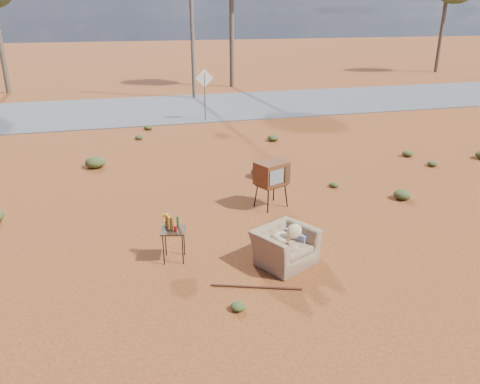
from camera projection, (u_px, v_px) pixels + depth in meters
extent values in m
plane|color=brown|center=(252.00, 256.00, 9.08)|extent=(140.00, 140.00, 0.00)
cube|color=#565659|center=(163.00, 109.00, 22.56)|extent=(140.00, 7.00, 0.04)
imported|color=#836547|center=(285.00, 241.00, 8.66)|extent=(1.24, 1.08, 0.92)
ellipsoid|color=#D1BD80|center=(281.00, 237.00, 8.63)|extent=(0.33, 0.33, 0.19)
ellipsoid|color=#D1BD80|center=(294.00, 231.00, 8.48)|extent=(0.29, 0.15, 0.29)
cube|color=navy|center=(298.00, 240.00, 9.10)|extent=(0.70, 0.81, 0.54)
cube|color=black|center=(271.00, 185.00, 11.15)|extent=(0.76, 0.68, 0.03)
cylinder|color=black|center=(268.00, 201.00, 10.92)|extent=(0.04, 0.04, 0.57)
cylinder|color=black|center=(286.00, 196.00, 11.25)|extent=(0.04, 0.04, 0.57)
cylinder|color=black|center=(256.00, 196.00, 11.25)|extent=(0.04, 0.04, 0.57)
cylinder|color=black|center=(274.00, 190.00, 11.58)|extent=(0.04, 0.04, 0.57)
cube|color=brown|center=(272.00, 173.00, 11.04)|extent=(0.86, 0.77, 0.54)
cube|color=slate|center=(277.00, 177.00, 10.78)|extent=(0.40, 0.18, 0.34)
cube|color=#472D19|center=(287.00, 174.00, 10.97)|extent=(0.15, 0.08, 0.39)
cube|color=#362213|center=(173.00, 230.00, 8.71)|extent=(0.53, 0.53, 0.04)
cylinder|color=black|center=(163.00, 250.00, 8.65)|extent=(0.02, 0.02, 0.62)
cylinder|color=black|center=(183.00, 249.00, 8.66)|extent=(0.02, 0.02, 0.62)
cylinder|color=black|center=(166.00, 241.00, 8.98)|extent=(0.02, 0.02, 0.62)
cylinder|color=black|center=(184.00, 241.00, 8.99)|extent=(0.02, 0.02, 0.62)
cylinder|color=#452D0B|center=(167.00, 223.00, 8.70)|extent=(0.06, 0.06, 0.23)
cylinder|color=#452D0B|center=(171.00, 225.00, 8.59)|extent=(0.06, 0.06, 0.25)
cylinder|color=#255627|center=(178.00, 222.00, 8.75)|extent=(0.05, 0.05, 0.21)
cylinder|color=#B40F0E|center=(175.00, 229.00, 8.60)|extent=(0.06, 0.06, 0.12)
cylinder|color=silver|center=(166.00, 224.00, 8.80)|extent=(0.07, 0.07, 0.12)
ellipsoid|color=gold|center=(166.00, 216.00, 8.74)|extent=(0.14, 0.14, 0.11)
cylinder|color=#4C2514|center=(256.00, 287.00, 8.01)|extent=(1.48, 0.58, 0.04)
cylinder|color=brown|center=(205.00, 97.00, 19.88)|extent=(0.06, 0.06, 2.00)
cube|color=silver|center=(204.00, 78.00, 19.58)|extent=(0.78, 0.04, 0.78)
cylinder|color=brown|center=(232.00, 27.00, 27.92)|extent=(0.28, 0.28, 7.00)
cylinder|color=brown|center=(442.00, 28.00, 34.89)|extent=(0.28, 0.28, 6.50)
cylinder|color=brown|center=(192.00, 20.00, 23.85)|extent=(0.20, 0.20, 8.00)
ellipsoid|color=#464F22|center=(402.00, 194.00, 11.76)|extent=(0.44, 0.44, 0.24)
ellipsoid|color=#464F22|center=(95.00, 162.00, 14.13)|extent=(0.60, 0.60, 0.33)
ellipsoid|color=#464F22|center=(408.00, 153.00, 15.21)|extent=(0.36, 0.36, 0.20)
ellipsoid|color=#464F22|center=(273.00, 138.00, 17.02)|extent=(0.40, 0.40, 0.22)
ellipsoid|color=#464F22|center=(139.00, 137.00, 17.22)|extent=(0.30, 0.30, 0.17)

